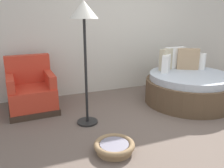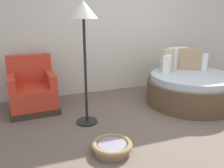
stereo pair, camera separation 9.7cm
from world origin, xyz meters
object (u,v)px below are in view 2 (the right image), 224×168
at_px(round_daybed, 190,87).
at_px(red_armchair, 33,91).
at_px(pet_basket, 112,146).
at_px(floor_lamp, 84,22).

distance_m(round_daybed, red_armchair, 2.89).
xyz_separation_m(pet_basket, floor_lamp, (-0.09, 0.90, 1.46)).
xyz_separation_m(round_daybed, red_armchair, (-2.81, 0.67, 0.03)).
bearing_deg(red_armchair, pet_basket, -64.22).
height_order(pet_basket, floor_lamp, floor_lamp).
xyz_separation_m(red_armchair, floor_lamp, (0.76, -0.86, 1.20)).
xyz_separation_m(round_daybed, floor_lamp, (-2.05, -0.19, 1.23)).
relative_size(red_armchair, floor_lamp, 0.52).
xyz_separation_m(round_daybed, pet_basket, (-1.96, -1.09, -0.23)).
height_order(red_armchair, floor_lamp, floor_lamp).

